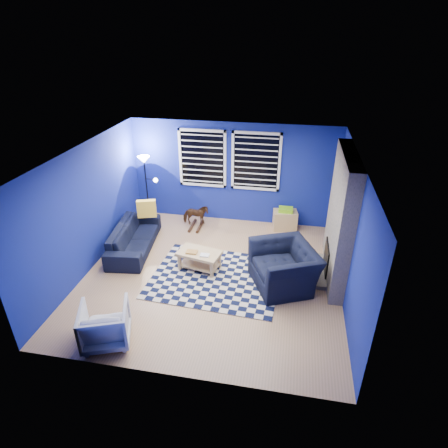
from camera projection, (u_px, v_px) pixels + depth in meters
name	position (u px, v px, depth m)	size (l,w,h in m)	color
floor	(212.00, 275.00, 7.53)	(5.00, 5.00, 0.00)	tan
ceiling	(210.00, 155.00, 6.36)	(5.00, 5.00, 0.00)	white
wall_back	(233.00, 174.00, 9.12)	(5.00, 5.00, 0.00)	navy
wall_left	(87.00, 209.00, 7.35)	(5.00, 5.00, 0.00)	navy
wall_right	(351.00, 232.00, 6.54)	(5.00, 5.00, 0.00)	navy
fireplace	(339.00, 221.00, 7.02)	(0.65, 2.00, 2.50)	gray
window_left	(202.00, 159.00, 9.04)	(1.17, 0.06, 1.42)	black
window_right	(256.00, 162.00, 8.83)	(1.17, 0.06, 1.42)	black
tv	(339.00, 182.00, 8.21)	(0.07, 1.00, 0.58)	black
rug	(216.00, 277.00, 7.45)	(2.50, 2.00, 0.02)	black
sofa	(134.00, 237.00, 8.29)	(0.77, 1.96, 0.57)	black
armchair_big	(284.00, 267.00, 7.09)	(1.07, 1.22, 0.80)	black
armchair_bent	(105.00, 324.00, 5.81)	(0.72, 0.74, 0.67)	gray
rocking_horse	(196.00, 215.00, 9.16)	(0.63, 0.29, 0.53)	#412315
coffee_table	(199.00, 257.00, 7.58)	(0.94, 0.66, 0.43)	tan
cabinet	(285.00, 219.00, 9.15)	(0.61, 0.46, 0.56)	tan
floor_lamp	(145.00, 169.00, 8.99)	(0.46, 0.29, 1.70)	black
throw_pillow	(147.00, 209.00, 8.47)	(0.43, 0.13, 0.40)	yellow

